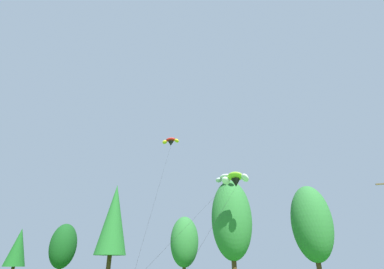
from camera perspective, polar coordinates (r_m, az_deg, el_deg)
name	(u,v)px	position (r m, az deg, el deg)	size (l,w,h in m)	color
treeline_tree_a	(18,247)	(61.34, -31.45, -18.66)	(3.45, 3.45, 8.42)	#472D19
treeline_tree_b	(63,246)	(53.59, -24.36, -19.62)	(4.14, 4.14, 8.68)	#472D19
treeline_tree_c	(114,219)	(48.90, -15.38, -15.92)	(4.82, 4.82, 14.62)	#472D19
treeline_tree_d	(184,241)	(47.96, -1.52, -20.60)	(4.40, 4.40, 9.61)	#472D19
treeline_tree_e	(232,219)	(40.62, 7.92, -16.43)	(5.41, 5.41, 13.38)	#472D19
treeline_tree_f	(312,223)	(41.96, 22.80, -15.99)	(5.12, 5.12, 12.31)	#472D19
parafoil_kite_high_red_yellow	(171,142)	(47.85, -4.28, -1.45)	(6.42, 20.79, 20.82)	red
parafoil_kite_mid_lime_white	(235,179)	(36.05, 8.66, -8.83)	(3.72, 18.55, 11.49)	#93D633
parafoil_kite_far_white	(226,179)	(40.20, 6.77, -8.83)	(6.16, 18.18, 12.86)	white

